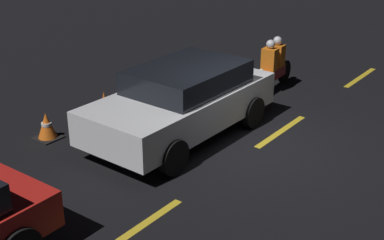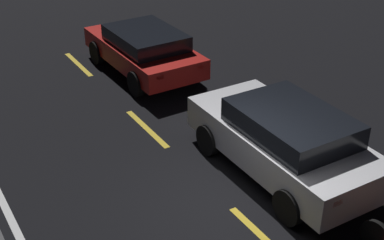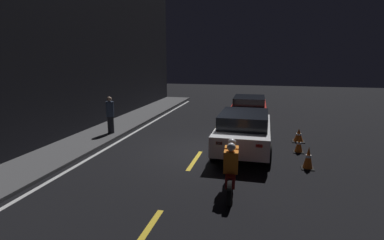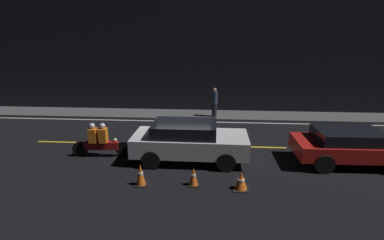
# 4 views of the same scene
# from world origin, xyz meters

# --- Properties ---
(ground_plane) EXTENTS (56.00, 56.00, 0.00)m
(ground_plane) POSITION_xyz_m (0.00, 0.00, 0.00)
(ground_plane) COLOR black
(raised_curb) EXTENTS (28.00, 2.01, 0.11)m
(raised_curb) POSITION_xyz_m (0.00, 4.87, 0.05)
(raised_curb) COLOR #4C4C4F
(raised_curb) RESTS_ON ground
(building_front) EXTENTS (28.00, 0.30, 7.96)m
(building_front) POSITION_xyz_m (0.00, 6.03, 3.98)
(building_front) COLOR black
(building_front) RESTS_ON ground
(lane_dash_b) EXTENTS (2.00, 0.14, 0.01)m
(lane_dash_b) POSITION_xyz_m (-5.50, 0.00, 0.00)
(lane_dash_b) COLOR gold
(lane_dash_b) RESTS_ON ground
(lane_dash_c) EXTENTS (2.00, 0.14, 0.01)m
(lane_dash_c) POSITION_xyz_m (-1.00, 0.00, 0.00)
(lane_dash_c) COLOR gold
(lane_dash_c) RESTS_ON ground
(lane_dash_d) EXTENTS (2.00, 0.14, 0.01)m
(lane_dash_d) POSITION_xyz_m (3.50, 0.00, 0.00)
(lane_dash_d) COLOR gold
(lane_dash_d) RESTS_ON ground
(lane_dash_e) EXTENTS (2.00, 0.14, 0.01)m
(lane_dash_e) POSITION_xyz_m (8.00, 0.00, 0.00)
(lane_dash_e) COLOR gold
(lane_dash_e) RESTS_ON ground
(lane_solid_kerb) EXTENTS (25.20, 0.14, 0.01)m
(lane_solid_kerb) POSITION_xyz_m (0.00, 3.62, 0.00)
(lane_solid_kerb) COLOR silver
(lane_solid_kerb) RESTS_ON ground
(sedan_white) EXTENTS (4.33, 2.02, 1.49)m
(sedan_white) POSITION_xyz_m (0.45, -1.53, 0.81)
(sedan_white) COLOR silver
(sedan_white) RESTS_ON ground
(taxi_red) EXTENTS (4.18, 2.03, 1.31)m
(taxi_red) POSITION_xyz_m (6.45, -1.43, 0.73)
(taxi_red) COLOR red
(taxi_red) RESTS_ON ground
(motorcycle) EXTENTS (2.33, 0.41, 1.37)m
(motorcycle) POSITION_xyz_m (-3.08, -1.44, 0.64)
(motorcycle) COLOR black
(motorcycle) RESTS_ON ground
(traffic_cone_near) EXTENTS (0.39, 0.39, 0.73)m
(traffic_cone_near) POSITION_xyz_m (-0.93, -3.63, 0.36)
(traffic_cone_near) COLOR black
(traffic_cone_near) RESTS_ON ground
(traffic_cone_mid) EXTENTS (0.37, 0.37, 0.62)m
(traffic_cone_mid) POSITION_xyz_m (0.75, -3.53, 0.30)
(traffic_cone_mid) COLOR black
(traffic_cone_mid) RESTS_ON ground
(traffic_cone_far) EXTENTS (0.50, 0.50, 0.56)m
(traffic_cone_far) POSITION_xyz_m (2.25, -3.68, 0.27)
(traffic_cone_far) COLOR black
(traffic_cone_far) RESTS_ON ground
(pedestrian) EXTENTS (0.34, 0.34, 1.64)m
(pedestrian) POSITION_xyz_m (1.41, 4.41, 0.94)
(pedestrian) COLOR black
(pedestrian) RESTS_ON raised_curb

